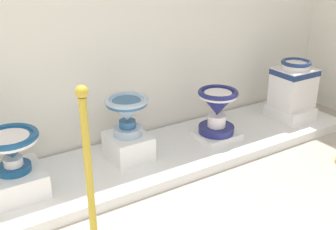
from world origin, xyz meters
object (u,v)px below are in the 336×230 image
at_px(plinth_block_leftmost, 290,112).
at_px(stanchion_post_near_left, 92,214).
at_px(antique_toilet_central_ornate, 11,146).
at_px(antique_toilet_tall_cobalt, 217,106).
at_px(antique_toilet_squat_floral, 127,111).
at_px(plinth_block_tall_cobalt, 216,135).
at_px(plinth_block_central_ornate, 17,182).
at_px(plinth_block_squat_floral, 128,146).
at_px(antique_toilet_leftmost, 294,83).

xyz_separation_m(plinth_block_leftmost, stanchion_post_near_left, (-2.34, -0.75, 0.19)).
bearing_deg(antique_toilet_central_ornate, antique_toilet_tall_cobalt, -1.18).
xyz_separation_m(antique_toilet_squat_floral, antique_toilet_tall_cobalt, (0.81, -0.08, -0.11)).
relative_size(antique_toilet_central_ornate, plinth_block_tall_cobalt, 1.05).
distance_m(plinth_block_central_ornate, antique_toilet_central_ornate, 0.27).
relative_size(plinth_block_tall_cobalt, stanchion_post_near_left, 0.34).
bearing_deg(plinth_block_central_ornate, antique_toilet_tall_cobalt, -1.18).
bearing_deg(stanchion_post_near_left, plinth_block_tall_cobalt, 28.28).
height_order(antique_toilet_squat_floral, stanchion_post_near_left, stanchion_post_near_left).
distance_m(plinth_block_leftmost, stanchion_post_near_left, 2.46).
distance_m(plinth_block_squat_floral, stanchion_post_near_left, 1.08).
distance_m(antique_toilet_squat_floral, stanchion_post_near_left, 1.08).
bearing_deg(stanchion_post_near_left, plinth_block_squat_floral, 53.34).
distance_m(plinth_block_tall_cobalt, antique_toilet_leftmost, 0.94).
bearing_deg(plinth_block_central_ornate, antique_toilet_leftmost, -1.44).
xyz_separation_m(plinth_block_central_ornate, stanchion_post_near_left, (0.23, -0.82, 0.17)).
height_order(antique_toilet_squat_floral, plinth_block_leftmost, antique_toilet_squat_floral).
xyz_separation_m(plinth_block_central_ornate, plinth_block_tall_cobalt, (1.68, -0.03, -0.06)).
distance_m(plinth_block_central_ornate, plinth_block_squat_floral, 0.87).
relative_size(antique_toilet_squat_floral, stanchion_post_near_left, 0.31).
bearing_deg(stanchion_post_near_left, antique_toilet_leftmost, 17.82).
distance_m(plinth_block_squat_floral, plinth_block_leftmost, 1.70).
xyz_separation_m(antique_toilet_central_ornate, plinth_block_leftmost, (2.57, -0.06, -0.30)).
distance_m(plinth_block_central_ornate, antique_toilet_leftmost, 2.58).
height_order(plinth_block_tall_cobalt, antique_toilet_tall_cobalt, antique_toilet_tall_cobalt).
distance_m(antique_toilet_squat_floral, plinth_block_tall_cobalt, 0.90).
height_order(plinth_block_leftmost, antique_toilet_leftmost, antique_toilet_leftmost).
height_order(antique_toilet_leftmost, stanchion_post_near_left, stanchion_post_near_left).
xyz_separation_m(plinth_block_squat_floral, plinth_block_leftmost, (1.70, -0.11, -0.04)).
bearing_deg(antique_toilet_squat_floral, antique_toilet_tall_cobalt, -5.37).
distance_m(antique_toilet_squat_floral, antique_toilet_tall_cobalt, 0.83).
bearing_deg(plinth_block_squat_floral, stanchion_post_near_left, -126.66).
distance_m(plinth_block_squat_floral, antique_toilet_tall_cobalt, 0.84).
relative_size(antique_toilet_squat_floral, plinth_block_leftmost, 0.87).
bearing_deg(plinth_block_leftmost, plinth_block_squat_floral, 176.41).
bearing_deg(plinth_block_central_ornate, antique_toilet_central_ornate, 0.00).
height_order(plinth_block_central_ornate, antique_toilet_leftmost, antique_toilet_leftmost).
bearing_deg(plinth_block_leftmost, plinth_block_tall_cobalt, 178.05).
relative_size(antique_toilet_central_ornate, antique_toilet_leftmost, 0.84).
bearing_deg(plinth_block_central_ornate, antique_toilet_squat_floral, 2.78).
xyz_separation_m(antique_toilet_squat_floral, antique_toilet_leftmost, (1.70, -0.11, -0.05)).
bearing_deg(plinth_block_squat_floral, antique_toilet_leftmost, -3.59).
distance_m(plinth_block_tall_cobalt, antique_toilet_tall_cobalt, 0.27).
bearing_deg(plinth_block_squat_floral, plinth_block_leftmost, -3.59).
bearing_deg(antique_toilet_leftmost, plinth_block_leftmost, 0.00).
relative_size(plinth_block_central_ornate, antique_toilet_tall_cobalt, 1.00).
bearing_deg(antique_toilet_tall_cobalt, antique_toilet_leftmost, -1.95).
relative_size(antique_toilet_central_ornate, plinth_block_squat_floral, 1.10).
height_order(plinth_block_tall_cobalt, stanchion_post_near_left, stanchion_post_near_left).
distance_m(plinth_block_central_ornate, plinth_block_leftmost, 2.57).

